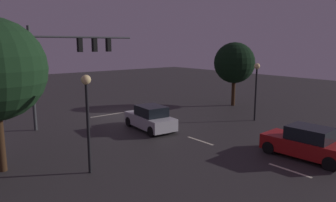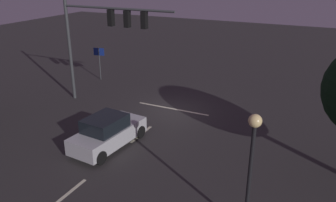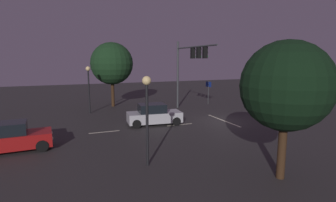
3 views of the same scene
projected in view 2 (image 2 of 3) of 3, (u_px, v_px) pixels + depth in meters
The scene contains 8 objects.
ground_plane at pixel (172, 109), 22.57m from camera, with size 80.00×80.00×0.00m, color #2D2B2B.
traffic_signal_assembly at pixel (102, 29), 21.63m from camera, with size 7.91×0.47×7.10m.
lane_dash_far at pixel (141, 134), 19.22m from camera, with size 2.20×0.16×0.01m, color beige.
lane_dash_mid at pixel (68, 193), 14.19m from camera, with size 2.20×0.16×0.01m, color beige.
stop_bar at pixel (173, 109), 22.67m from camera, with size 5.00×0.16×0.01m, color beige.
car_approaching at pixel (108, 132), 17.68m from camera, with size 2.25×4.49×1.70m.
street_lamp_left_kerb at pixel (252, 151), 11.11m from camera, with size 0.44×0.44×4.46m.
route_sign at pixel (99, 57), 27.90m from camera, with size 0.90×0.22×2.69m.
Camera 2 is at (-8.88, 18.85, 8.71)m, focal length 36.87 mm.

